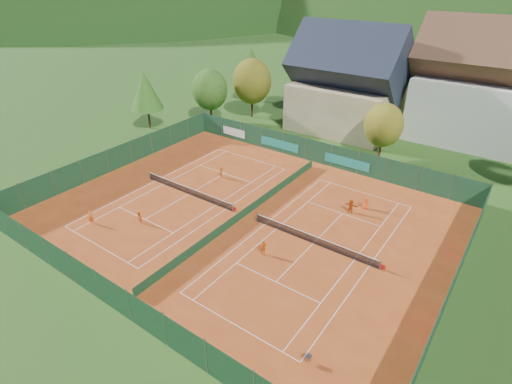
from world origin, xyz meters
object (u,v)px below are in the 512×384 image
Objects in this scene: hotel_block_a at (493,93)px; player_right_near at (263,248)px; ball_hopper at (309,357)px; player_left_mid at (139,218)px; player_right_far_a at (366,203)px; player_left_near at (91,217)px; chalet at (347,87)px; player_left_far at (222,172)px; player_right_far_b at (351,206)px.

hotel_block_a is 14.80× the size of player_right_near.
hotel_block_a is 27.00× the size of ball_hopper.
player_right_far_a is at bearing 80.18° from player_left_mid.
chalet is at bearing 46.57° from player_left_near.
hotel_block_a is at bearing 98.84° from player_left_mid.
hotel_block_a reaches higher than ball_hopper.
player_right_near is at bearing 52.63° from player_right_far_a.
player_left_far is at bearing -7.20° from player_right_far_a.
player_left_far is 16.25m from player_right_far_b.
player_right_near is at bearing -105.23° from hotel_block_a.
ball_hopper is (16.91, -41.62, -6.07)m from chalet.
player_left_near reaches higher than player_left_mid.
player_right_near reaches higher than player_left_far.
chalet is 35.47m from player_right_near.
chalet is 26.32m from player_right_far_b.
chalet reaches higher than player_left_far.
player_right_far_b is (16.42, 14.20, 0.13)m from player_left_mid.
player_right_far_b reaches higher than player_left_far.
player_right_near reaches higher than ball_hopper.
ball_hopper is 20.85m from player_right_far_a.
hotel_block_a is at bearing 17.53° from chalet.
player_right_near is at bearing 175.22° from player_left_far.
player_right_near is 0.93× the size of player_right_far_b.
player_right_far_b is (20.36, 17.04, 0.08)m from player_left_near.
hotel_block_a is at bearing 20.91° from player_right_near.
player_left_far reaches higher than player_left_mid.
player_left_far is 15.83m from player_right_near.
ball_hopper is 22.25m from player_left_mid.
player_left_near is at bearing -102.43° from chalet.
player_left_mid is 0.83× the size of player_right_far_b.
ball_hopper is 25.78m from player_left_near.
player_left_near is at bearing 23.02° from player_right_far_a.
player_right_far_a is (17.15, 3.34, -0.02)m from player_left_far.
player_left_near is at bearing -121.18° from hotel_block_a.
player_left_near is 1.04× the size of player_right_far_a.
player_left_mid is (3.94, 2.84, -0.06)m from player_left_near.
chalet reaches higher than player_right_near.
hotel_block_a reaches higher than player_left_far.
hotel_block_a is at bearing 27.83° from player_left_near.
ball_hopper is at bearing -34.70° from player_left_near.
player_right_far_a reaches higher than player_left_mid.
chalet is 11.10× the size of player_right_near.
player_left_mid is at bearing 168.33° from ball_hopper.
player_left_mid is at bearing 35.91° from player_right_far_b.
player_right_far_b is at bearing 8.93° from player_left_near.
player_right_near reaches higher than player_left_mid.
player_right_far_a reaches higher than ball_hopper.
chalet is 10.33× the size of player_right_far_b.
player_left_mid is 12.54m from player_left_far.
ball_hopper is at bearing 83.89° from player_right_far_a.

